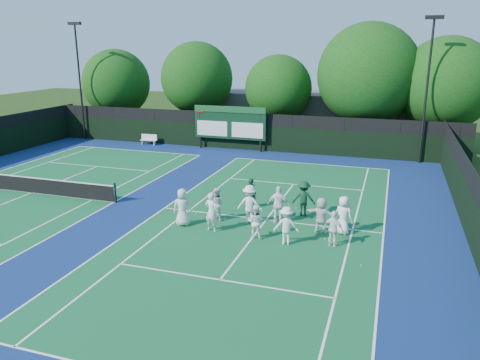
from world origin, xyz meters
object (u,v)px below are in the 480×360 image
(tennis_net, at_px, (31,185))
(bench, at_px, (149,139))
(scoreboard, at_px, (230,123))
(coach_left, at_px, (251,193))

(tennis_net, relative_size, bench, 7.87)
(scoreboard, relative_size, coach_left, 3.76)
(scoreboard, relative_size, tennis_net, 0.53)
(scoreboard, bearing_deg, tennis_net, -115.60)
(bench, xyz_separation_m, coach_left, (13.05, -12.84, 0.32))
(tennis_net, bearing_deg, coach_left, 6.81)
(scoreboard, distance_m, coach_left, 14.35)
(scoreboard, relative_size, bench, 4.18)
(tennis_net, bearing_deg, scoreboard, 64.40)
(bench, relative_size, coach_left, 0.90)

